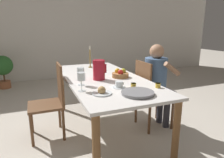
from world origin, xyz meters
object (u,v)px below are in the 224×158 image
object	(u,v)px
person_seated	(157,80)
bread_plate	(102,92)
jam_jar_red	(133,85)
fruit_bowl	(120,74)
red_pitcher	(99,70)
teacup_near_person	(119,85)
serving_tray	(137,93)
jam_jar_amber	(158,85)
candlestick_tall	(90,59)
wine_glass_juice	(81,78)
wine_glass_water	(81,72)
potted_plant	(3,67)
chair_person_side	(150,94)
chair_opposite	(51,100)

from	to	relation	value
person_seated	bread_plate	world-z (taller)	person_seated
jam_jar_red	fruit_bowl	size ratio (longest dim) A/B	0.27
red_pitcher	teacup_near_person	distance (m)	0.42
serving_tray	jam_jar_amber	xyz separation A→B (m)	(0.31, 0.11, 0.01)
red_pitcher	candlestick_tall	xyz separation A→B (m)	(0.11, 0.79, 0.01)
wine_glass_juice	candlestick_tall	world-z (taller)	candlestick_tall
wine_glass_water	jam_jar_red	world-z (taller)	wine_glass_water
person_seated	bread_plate	size ratio (longest dim) A/B	6.02
wine_glass_juice	fruit_bowl	distance (m)	0.71
jam_jar_red	potted_plant	bearing A→B (deg)	115.87
bread_plate	jam_jar_amber	xyz separation A→B (m)	(0.62, -0.03, 0.01)
serving_tray	teacup_near_person	bearing A→B (deg)	104.97
teacup_near_person	bread_plate	xyz separation A→B (m)	(-0.24, -0.13, -0.01)
wine_glass_water	jam_jar_red	size ratio (longest dim) A/B	3.39
jam_jar_amber	candlestick_tall	distance (m)	1.40
red_pitcher	jam_jar_red	xyz separation A→B (m)	(0.23, -0.47, -0.09)
serving_tray	chair_person_side	bearing A→B (deg)	49.23
wine_glass_water	teacup_near_person	bearing A→B (deg)	-35.20
person_seated	wine_glass_juice	bearing A→B (deg)	-73.90
person_seated	bread_plate	distance (m)	1.09
chair_opposite	teacup_near_person	world-z (taller)	chair_opposite
red_pitcher	wine_glass_juice	xyz separation A→B (m)	(-0.31, -0.37, 0.02)
jam_jar_amber	fruit_bowl	world-z (taller)	fruit_bowl
red_pitcher	candlestick_tall	world-z (taller)	candlestick_tall
person_seated	bread_plate	bearing A→B (deg)	-63.35
bread_plate	jam_jar_amber	size ratio (longest dim) A/B	3.36
teacup_near_person	serving_tray	size ratio (longest dim) A/B	0.44
wine_glass_juice	chair_opposite	bearing A→B (deg)	112.40
jam_jar_amber	fruit_bowl	bearing A→B (deg)	107.62
serving_tray	candlestick_tall	xyz separation A→B (m)	(-0.05, 1.46, 0.12)
teacup_near_person	candlestick_tall	xyz separation A→B (m)	(0.02, 1.19, 0.10)
bread_plate	jam_jar_amber	distance (m)	0.62
jam_jar_red	fruit_bowl	world-z (taller)	fruit_bowl
chair_person_side	wine_glass_water	xyz separation A→B (m)	(-0.99, -0.14, 0.42)
wine_glass_water	jam_jar_red	distance (m)	0.59
person_seated	serving_tray	distance (m)	0.91
serving_tray	person_seated	bearing A→B (deg)	43.58
bread_plate	fruit_bowl	size ratio (longest dim) A/B	0.92
potted_plant	chair_opposite	bearing A→B (deg)	-72.43
person_seated	potted_plant	world-z (taller)	person_seated
bread_plate	fruit_bowl	bearing A→B (deg)	51.01
wine_glass_water	fruit_bowl	world-z (taller)	wine_glass_water
person_seated	fruit_bowl	size ratio (longest dim) A/B	5.54
wine_glass_water	bread_plate	distance (m)	0.41
person_seated	teacup_near_person	distance (m)	0.82
teacup_near_person	chair_person_side	bearing A→B (deg)	31.12
red_pitcher	jam_jar_red	world-z (taller)	red_pitcher
red_pitcher	fruit_bowl	xyz separation A→B (m)	(0.29, 0.01, -0.08)
red_pitcher	teacup_near_person	bearing A→B (deg)	-77.34
red_pitcher	jam_jar_red	size ratio (longest dim) A/B	4.15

